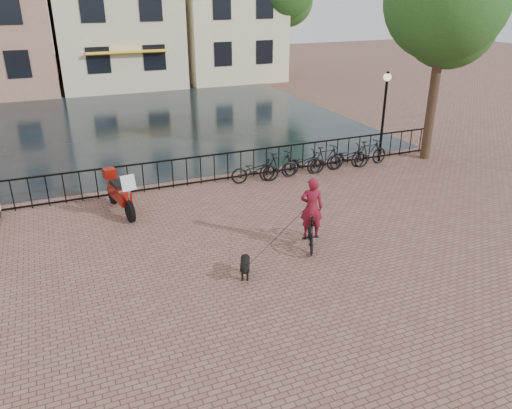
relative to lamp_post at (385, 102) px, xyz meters
name	(u,v)px	position (x,y,z in m)	size (l,w,h in m)	color
ground	(309,306)	(-7.20, -7.60, -2.38)	(100.00, 100.00, 0.00)	brown
canal_water	(148,123)	(-7.20, 9.70, -2.38)	(20.00, 20.00, 0.00)	black
railing	(201,170)	(-7.20, 0.40, -1.87)	(20.00, 0.05, 1.02)	black
lamp_post	(385,102)	(0.00, 0.00, 0.00)	(0.30, 0.30, 3.45)	black
cyclist	(311,217)	(-5.89, -5.19, -1.52)	(1.12, 1.71, 2.27)	black
dog	(245,266)	(-8.04, -5.93, -2.10)	(0.56, 0.85, 0.55)	black
motorcycle	(119,189)	(-10.17, -1.00, -1.62)	(0.87, 2.17, 1.51)	maroon
parked_bike_0	(255,170)	(-5.40, -0.20, -1.93)	(0.60, 1.72, 0.90)	black
parked_bike_1	(280,165)	(-4.45, -0.20, -1.88)	(0.47, 1.66, 1.00)	black
parked_bike_2	(303,163)	(-3.50, -0.20, -1.93)	(0.60, 1.72, 0.90)	black
parked_bike_3	(326,159)	(-2.55, -0.20, -1.88)	(0.47, 1.66, 1.00)	black
parked_bike_4	(348,157)	(-1.60, -0.20, -1.93)	(0.60, 1.72, 0.90)	black
parked_bike_5	(369,153)	(-0.65, -0.20, -1.88)	(0.47, 1.66, 1.00)	black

